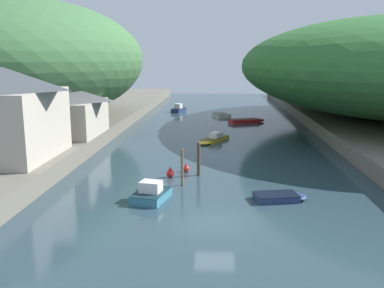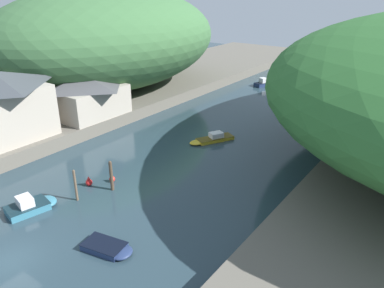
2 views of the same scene
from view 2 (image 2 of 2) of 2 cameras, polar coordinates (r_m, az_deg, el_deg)
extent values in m
plane|color=#283D47|center=(48.35, 6.11, 1.79)|extent=(130.00, 130.00, 0.00)
cube|color=#666056|center=(62.81, -13.17, 7.14)|extent=(22.00, 120.00, 1.59)
ellipsoid|color=#3D6B3D|center=(63.71, -12.63, 15.49)|extent=(29.06, 40.68, 15.92)
cube|color=#B2A899|center=(51.37, -15.90, 6.41)|extent=(7.98, 8.82, 3.75)
pyramid|color=#4C4C51|center=(50.69, -16.24, 9.38)|extent=(8.62, 9.53, 1.75)
cube|color=gold|center=(45.56, 3.53, 0.76)|extent=(3.52, 4.74, 0.38)
ellipsoid|color=gold|center=(44.56, 1.00, 0.28)|extent=(2.39, 2.71, 0.38)
cube|color=#4C3E0E|center=(45.48, 3.54, 1.00)|extent=(3.59, 4.84, 0.03)
cube|color=silver|center=(45.43, 3.71, 1.39)|extent=(1.72, 1.92, 0.63)
cube|color=teal|center=(34.56, -23.76, -8.96)|extent=(2.72, 3.61, 0.61)
ellipsoid|color=teal|center=(34.93, -21.27, -8.16)|extent=(2.26, 2.01, 0.61)
cube|color=#132A33|center=(34.40, -23.85, -8.51)|extent=(2.77, 3.68, 0.03)
cube|color=silver|center=(34.19, -24.11, -8.00)|extent=(1.65, 1.42, 0.80)
cube|color=navy|center=(28.52, -13.22, -14.97)|extent=(3.27, 2.30, 0.46)
ellipsoid|color=navy|center=(27.76, -10.67, -15.92)|extent=(1.79, 1.93, 0.46)
cube|color=black|center=(28.37, -13.27, -14.59)|extent=(3.34, 2.35, 0.03)
cube|color=navy|center=(71.66, 10.78, 8.92)|extent=(2.65, 3.69, 0.66)
ellipsoid|color=navy|center=(72.82, 11.74, 9.07)|extent=(2.00, 2.09, 0.66)
cube|color=black|center=(71.58, 10.80, 9.19)|extent=(2.70, 3.76, 0.03)
cube|color=silver|center=(71.41, 10.77, 9.52)|extent=(1.45, 1.48, 0.89)
cube|color=silver|center=(63.64, 14.94, 6.64)|extent=(3.25, 4.31, 0.46)
ellipsoid|color=silver|center=(65.48, 15.05, 7.09)|extent=(2.54, 2.46, 0.46)
cube|color=#504E4A|center=(63.57, 14.96, 6.86)|extent=(3.31, 4.39, 0.03)
cube|color=red|center=(56.48, 15.60, 4.53)|extent=(4.95, 3.52, 0.54)
ellipsoid|color=red|center=(56.60, 17.89, 4.29)|extent=(2.80, 2.59, 0.54)
cube|color=#450A0A|center=(56.39, 15.63, 4.80)|extent=(5.05, 3.59, 0.03)
cylinder|color=brown|center=(34.17, -17.32, -6.12)|extent=(0.22, 0.22, 2.86)
sphere|color=brown|center=(33.50, -17.62, -3.92)|extent=(0.19, 0.19, 0.19)
cylinder|color=#4C3D2D|center=(35.03, -12.19, -4.88)|extent=(0.31, 0.31, 2.75)
sphere|color=#4C3D2D|center=(34.39, -12.39, -2.76)|extent=(0.27, 0.27, 0.27)
sphere|color=red|center=(36.76, -15.43, -5.67)|extent=(0.65, 0.65, 0.65)
cone|color=red|center=(36.54, -15.51, -5.01)|extent=(0.32, 0.32, 0.32)
sphere|color=red|center=(36.92, -12.07, -5.26)|extent=(0.57, 0.57, 0.57)
cone|color=red|center=(36.72, -12.12, -4.67)|extent=(0.28, 0.28, 0.28)
cylinder|color=#282D3D|center=(49.41, -15.44, 4.03)|extent=(0.13, 0.13, 0.85)
cylinder|color=#282D3D|center=(49.47, -15.25, 4.08)|extent=(0.13, 0.13, 0.85)
cube|color=#2D2D33|center=(49.21, -15.43, 4.86)|extent=(0.33, 0.43, 0.62)
sphere|color=#9E7051|center=(49.09, -15.49, 5.33)|extent=(0.22, 0.22, 0.22)
camera|label=1|loc=(28.00, -82.95, -13.98)|focal=40.00mm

